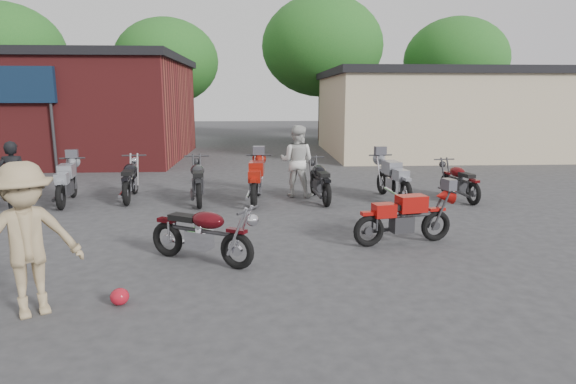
{
  "coord_description": "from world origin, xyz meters",
  "views": [
    {
      "loc": [
        0.34,
        -6.96,
        2.63
      ],
      "look_at": [
        0.83,
        1.66,
        0.9
      ],
      "focal_mm": 30.0,
      "sensor_mm": 36.0,
      "label": 1
    }
  ],
  "objects": [
    {
      "name": "row_bike_4",
      "position": [
        0.23,
        4.94,
        0.6
      ],
      "size": [
        0.83,
        2.13,
        1.21
      ],
      "primitive_type": null,
      "rotation": [
        0.0,
        0.0,
        1.5
      ],
      "color": "#A31A0D",
      "rests_on": "ground"
    },
    {
      "name": "vintage_motorcycle",
      "position": [
        -0.59,
        0.44,
        0.54
      ],
      "size": [
        1.94,
        1.46,
        1.09
      ],
      "primitive_type": null,
      "rotation": [
        0.0,
        0.0,
        -0.51
      ],
      "color": "#45080D",
      "rests_on": "ground"
    },
    {
      "name": "stucco_building",
      "position": [
        8.5,
        15.0,
        1.75
      ],
      "size": [
        10.0,
        8.0,
        3.5
      ],
      "primitive_type": "cube",
      "color": "tan",
      "rests_on": "ground"
    },
    {
      "name": "brick_building",
      "position": [
        -9.0,
        14.0,
        2.0
      ],
      "size": [
        12.0,
        8.0,
        4.0
      ],
      "primitive_type": "cube",
      "color": "maroon",
      "rests_on": "ground"
    },
    {
      "name": "row_bike_5",
      "position": [
        1.84,
        5.02,
        0.57
      ],
      "size": [
        0.84,
        2.01,
        1.13
      ],
      "primitive_type": null,
      "rotation": [
        0.0,
        0.0,
        1.67
      ],
      "color": "black",
      "rests_on": "ground"
    },
    {
      "name": "row_bike_3",
      "position": [
        -1.24,
        5.01,
        0.6
      ],
      "size": [
        0.97,
        2.13,
        1.19
      ],
      "primitive_type": null,
      "rotation": [
        0.0,
        0.0,
        1.72
      ],
      "color": "black",
      "rests_on": "ground"
    },
    {
      "name": "tree_3",
      "position": [
        12.0,
        22.0,
        3.8
      ],
      "size": [
        6.08,
        6.08,
        7.6
      ],
      "primitive_type": null,
      "color": "#144D18",
      "rests_on": "ground"
    },
    {
      "name": "row_bike_1",
      "position": [
        -4.47,
        5.05,
        0.58
      ],
      "size": [
        0.99,
        2.07,
        1.15
      ],
      "primitive_type": null,
      "rotation": [
        0.0,
        0.0,
        1.75
      ],
      "color": "gray",
      "rests_on": "ground"
    },
    {
      "name": "person_tan",
      "position": [
        -2.45,
        -1.3,
        0.94
      ],
      "size": [
        1.4,
        1.24,
        1.89
      ],
      "primitive_type": "imported",
      "rotation": [
        0.0,
        0.0,
        0.56
      ],
      "color": "#9B855F",
      "rests_on": "ground"
    },
    {
      "name": "row_bike_2",
      "position": [
        -3.01,
        5.42,
        0.58
      ],
      "size": [
        0.89,
        2.08,
        1.17
      ],
      "primitive_type": null,
      "rotation": [
        0.0,
        0.0,
        1.69
      ],
      "color": "black",
      "rests_on": "ground"
    },
    {
      "name": "helmet",
      "position": [
        -1.48,
        -1.09,
        0.11
      ],
      "size": [
        0.25,
        0.25,
        0.22
      ],
      "primitive_type": "ellipsoid",
      "rotation": [
        0.0,
        0.0,
        0.04
      ],
      "color": "#A2111F",
      "rests_on": "ground"
    },
    {
      "name": "person_light",
      "position": [
        1.3,
        5.58,
        0.94
      ],
      "size": [
        1.1,
        0.98,
        1.89
      ],
      "primitive_type": "imported",
      "rotation": [
        0.0,
        0.0,
        2.8
      ],
      "color": "silver",
      "rests_on": "ground"
    },
    {
      "name": "tree_1",
      "position": [
        -5.0,
        22.0,
        3.7
      ],
      "size": [
        5.92,
        5.92,
        7.4
      ],
      "primitive_type": null,
      "color": "#144D18",
      "rests_on": "ground"
    },
    {
      "name": "ground",
      "position": [
        0.0,
        0.0,
        0.0
      ],
      "size": [
        90.0,
        90.0,
        0.0
      ],
      "primitive_type": "plane",
      "color": "#303033"
    },
    {
      "name": "sportbike",
      "position": [
        2.92,
        1.27,
        0.53
      ],
      "size": [
        1.92,
        0.97,
        1.06
      ],
      "primitive_type": null,
      "rotation": [
        0.0,
        0.0,
        0.2
      ],
      "color": "#AB120E",
      "rests_on": "ground"
    },
    {
      "name": "person_dark",
      "position": [
        -5.19,
        3.99,
        0.83
      ],
      "size": [
        0.65,
        0.47,
        1.66
      ],
      "primitive_type": "imported",
      "rotation": [
        0.0,
        0.0,
        3.28
      ],
      "color": "black",
      "rests_on": "ground"
    },
    {
      "name": "tree_0",
      "position": [
        -14.0,
        22.0,
        4.1
      ],
      "size": [
        6.56,
        6.56,
        8.2
      ],
      "primitive_type": null,
      "color": "#144D18",
      "rests_on": "ground"
    },
    {
      "name": "tree_2",
      "position": [
        4.0,
        22.0,
        4.4
      ],
      "size": [
        7.04,
        7.04,
        8.8
      ],
      "primitive_type": null,
      "color": "#144D18",
      "rests_on": "ground"
    },
    {
      "name": "row_bike_6",
      "position": [
        3.72,
        4.99,
        0.59
      ],
      "size": [
        0.92,
        2.11,
        1.18
      ],
      "primitive_type": null,
      "rotation": [
        0.0,
        0.0,
        1.7
      ],
      "color": "gray",
      "rests_on": "ground"
    },
    {
      "name": "row_bike_7",
      "position": [
        5.43,
        4.95,
        0.53
      ],
      "size": [
        0.83,
        1.89,
        1.06
      ],
      "primitive_type": null,
      "rotation": [
        0.0,
        0.0,
        1.7
      ],
      "color": "#510A0C",
      "rests_on": "ground"
    }
  ]
}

